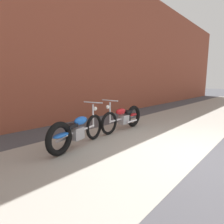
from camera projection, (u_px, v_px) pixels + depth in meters
name	position (u px, v px, depth m)	size (l,w,h in m)	color
ground_plane	(205.00, 156.00, 3.95)	(80.00, 80.00, 0.00)	#47474C
sidewalk_slab	(136.00, 139.00, 5.09)	(36.00, 3.50, 0.01)	#9E998E
brick_building_wall	(59.00, 36.00, 6.82)	(36.00, 0.50, 6.39)	brown
motorcycle_blue	(75.00, 132.00, 4.37)	(1.98, 0.71, 1.03)	black
motorcycle_red	(125.00, 117.00, 6.12)	(2.01, 0.58, 1.03)	black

